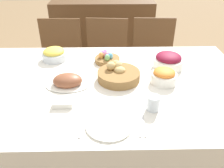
# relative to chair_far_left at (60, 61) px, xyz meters

# --- Properties ---
(ground_plane) EXTENTS (12.00, 12.00, 0.00)m
(ground_plane) POSITION_rel_chair_far_left_xyz_m (0.48, -0.92, -0.48)
(ground_plane) COLOR #937551
(dining_table) EXTENTS (1.85, 1.14, 0.77)m
(dining_table) POSITION_rel_chair_far_left_xyz_m (0.48, -0.92, -0.10)
(dining_table) COLOR white
(dining_table) RESTS_ON ground
(chair_far_left) EXTENTS (0.43, 0.43, 0.88)m
(chair_far_left) POSITION_rel_chair_far_left_xyz_m (0.00, 0.00, 0.00)
(chair_far_left) COLOR brown
(chair_far_left) RESTS_ON ground
(chair_far_right) EXTENTS (0.44, 0.44, 0.88)m
(chair_far_right) POSITION_rel_chair_far_left_xyz_m (0.96, -0.00, 0.00)
(chair_far_right) COLOR brown
(chair_far_right) RESTS_ON ground
(chair_far_center) EXTENTS (0.46, 0.46, 0.88)m
(chair_far_center) POSITION_rel_chair_far_left_xyz_m (0.47, -0.00, 0.00)
(chair_far_center) COLOR brown
(chair_far_center) RESTS_ON ground
(sideboard) EXTENTS (1.36, 0.44, 0.86)m
(sideboard) POSITION_rel_chair_far_left_xyz_m (0.43, 1.01, -0.05)
(sideboard) COLOR brown
(sideboard) RESTS_ON ground
(bread_basket) EXTENTS (0.27, 0.27, 0.11)m
(bread_basket) POSITION_rel_chair_far_left_xyz_m (0.55, -0.88, 0.33)
(bread_basket) COLOR olive
(bread_basket) RESTS_ON dining_table
(egg_basket) EXTENTS (0.18, 0.18, 0.08)m
(egg_basket) POSITION_rel_chair_far_left_xyz_m (0.47, -0.63, 0.32)
(egg_basket) COLOR olive
(egg_basket) RESTS_ON dining_table
(ham_platter) EXTENTS (0.28, 0.20, 0.08)m
(ham_platter) POSITION_rel_chair_far_left_xyz_m (0.23, -0.95, 0.32)
(ham_platter) COLOR white
(ham_platter) RESTS_ON dining_table
(carrot_bowl) EXTENTS (0.16, 0.16, 0.10)m
(carrot_bowl) POSITION_rel_chair_far_left_xyz_m (0.84, -0.93, 0.34)
(carrot_bowl) COLOR white
(carrot_bowl) RESTS_ON dining_table
(beet_salad_bowl) EXTENTS (0.21, 0.21, 0.11)m
(beet_salad_bowl) POSITION_rel_chair_far_left_xyz_m (0.91, -0.72, 0.34)
(beet_salad_bowl) COLOR white
(beet_salad_bowl) RESTS_ON dining_table
(pineapple_bowl) EXTENTS (0.18, 0.18, 0.09)m
(pineapple_bowl) POSITION_rel_chair_far_left_xyz_m (0.08, -0.58, 0.34)
(pineapple_bowl) COLOR silver
(pineapple_bowl) RESTS_ON dining_table
(dinner_plate) EXTENTS (0.23, 0.23, 0.01)m
(dinner_plate) POSITION_rel_chair_far_left_xyz_m (0.49, -1.33, 0.30)
(dinner_plate) COLOR white
(dinner_plate) RESTS_ON dining_table
(fork) EXTENTS (0.02, 0.16, 0.00)m
(fork) POSITION_rel_chair_far_left_xyz_m (0.35, -1.33, 0.29)
(fork) COLOR silver
(fork) RESTS_ON dining_table
(knife) EXTENTS (0.02, 0.16, 0.00)m
(knife) POSITION_rel_chair_far_left_xyz_m (0.63, -1.33, 0.29)
(knife) COLOR silver
(knife) RESTS_ON dining_table
(spoon) EXTENTS (0.02, 0.16, 0.00)m
(spoon) POSITION_rel_chair_far_left_xyz_m (0.66, -1.33, 0.29)
(spoon) COLOR silver
(spoon) RESTS_ON dining_table
(drinking_cup) EXTENTS (0.07, 0.07, 0.08)m
(drinking_cup) POSITION_rel_chair_far_left_xyz_m (0.72, -1.21, 0.33)
(drinking_cup) COLOR silver
(drinking_cup) RESTS_ON dining_table
(butter_dish) EXTENTS (0.11, 0.07, 0.03)m
(butter_dish) POSITION_rel_chair_far_left_xyz_m (0.24, -1.16, 0.31)
(butter_dish) COLOR white
(butter_dish) RESTS_ON dining_table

